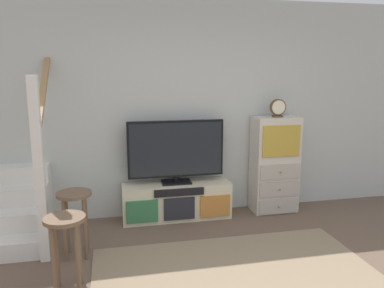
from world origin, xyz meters
The scene contains 9 objects.
back_wall centered at (0.00, 2.46, 1.35)m, with size 6.40×0.12×2.70m, color #B2B7B2.
area_rug centered at (0.00, 0.60, 0.01)m, with size 2.60×1.80×0.01m, color #847056.
media_console centered at (-0.30, 2.19, 0.23)m, with size 1.35×0.38×0.45m.
television centered at (-0.30, 2.22, 0.87)m, with size 1.19×0.22×0.79m.
side_cabinet centered at (1.00, 2.20, 0.62)m, with size 0.58×0.38×1.25m.
desk_clock centered at (1.01, 2.19, 1.37)m, with size 0.21×0.08×0.23m.
staircase centered at (-2.24, 2.20, 0.37)m, with size 1.00×1.36×2.20m.
bar_stool_near centered at (-1.47, 0.79, 0.50)m, with size 0.34×0.34×0.67m.
bar_stool_far centered at (-1.45, 1.43, 0.50)m, with size 0.34×0.34×0.67m.
Camera 1 is at (-1.07, -2.32, 1.86)m, focal length 35.88 mm.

